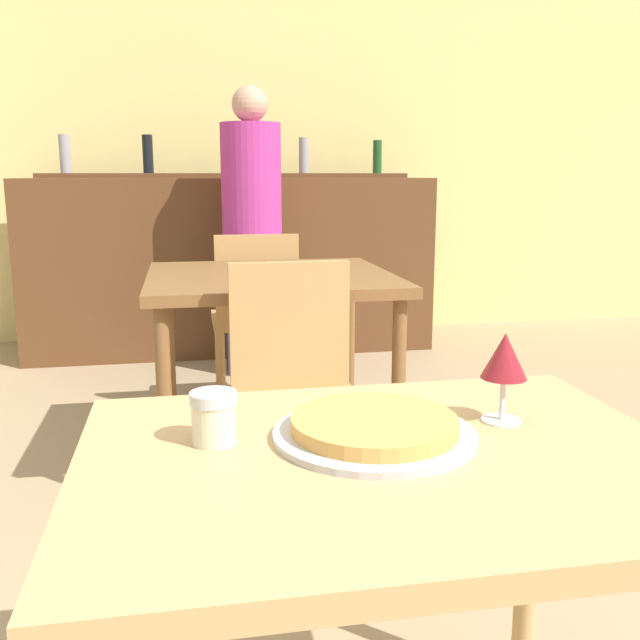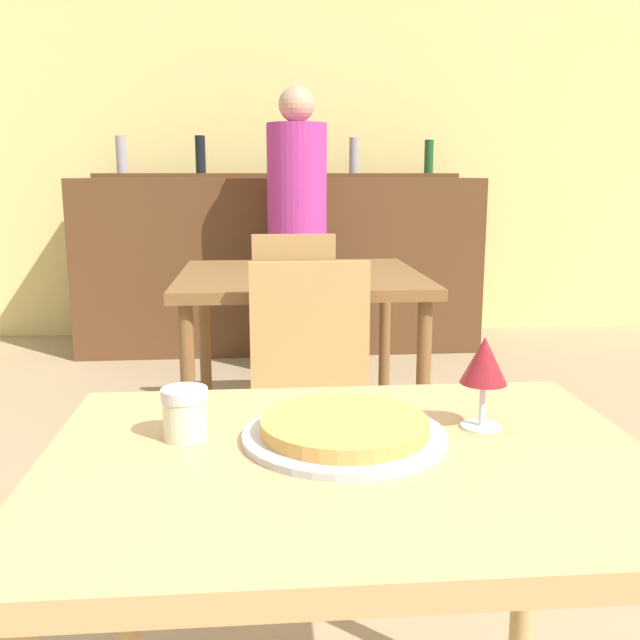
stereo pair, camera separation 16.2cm
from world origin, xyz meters
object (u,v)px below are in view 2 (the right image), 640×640
cheese_shaker (185,413)px  chair_far_side_front (312,383)px  pizza_tray (346,430)px  wine_glass (484,363)px  chair_far_side_back (293,309)px  person_standing (297,222)px

cheese_shaker → chair_far_side_front: bearing=74.0°
chair_far_side_front → pizza_tray: chair_far_side_front is taller
chair_far_side_front → wine_glass: size_ratio=5.55×
cheese_shaker → wine_glass: 0.50m
chair_far_side_back → pizza_tray: (-0.02, -2.24, 0.22)m
chair_far_side_back → cheese_shaker: chair_far_side_back is taller
chair_far_side_front → cheese_shaker: bearing=-106.0°
chair_far_side_back → cheese_shaker: bearing=82.8°
chair_far_side_back → pizza_tray: bearing=89.5°
cheese_shaker → chair_far_side_back: bearing=82.8°
chair_far_side_front → chair_far_side_back: 1.23m
chair_far_side_front → person_standing: person_standing is taller
pizza_tray → cheese_shaker: cheese_shaker is taller
cheese_shaker → person_standing: size_ratio=0.05×
cheese_shaker → wine_glass: bearing=1.1°
pizza_tray → wine_glass: (0.24, 0.04, 0.10)m
person_standing → wine_glass: bearing=-87.1°
wine_glass → chair_far_side_back: bearing=95.7°
pizza_tray → cheese_shaker: (-0.26, 0.03, 0.03)m
pizza_tray → chair_far_side_back: bearing=89.5°
chair_far_side_front → cheese_shaker: chair_far_side_front is taller
chair_far_side_back → person_standing: bearing=-94.7°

